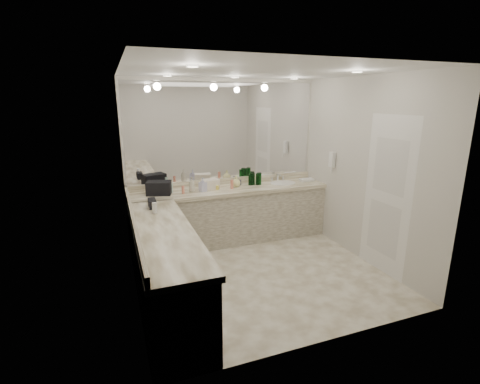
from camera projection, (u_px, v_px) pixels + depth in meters
name	position (u px, v px, depth m)	size (l,w,h in m)	color
floor	(259.00, 272.00, 4.73)	(3.20, 3.20, 0.00)	beige
ceiling	(262.00, 71.00, 4.06)	(3.20, 3.20, 0.00)	white
wall_back	(224.00, 160.00, 5.75)	(3.20, 0.02, 2.60)	beige
wall_left	(129.00, 191.00, 3.85)	(0.02, 3.00, 2.60)	beige
wall_right	(364.00, 171.00, 4.93)	(0.02, 3.00, 2.60)	beige
vanity_back_base	(230.00, 216.00, 5.70)	(3.20, 0.60, 0.84)	beige
vanity_back_top	(230.00, 190.00, 5.58)	(3.20, 0.64, 0.06)	#F4ECCD
vanity_left_base	(165.00, 270.00, 3.91)	(0.60, 2.40, 0.84)	beige
vanity_left_top	(163.00, 233.00, 3.79)	(0.64, 2.42, 0.06)	#F4ECCD
backsplash_back	(225.00, 181.00, 5.82)	(3.20, 0.04, 0.10)	#F4ECCD
backsplash_left	(133.00, 220.00, 3.95)	(0.04, 3.00, 0.10)	#F4ECCD
mirror_back	(224.00, 132.00, 5.61)	(3.12, 0.01, 1.55)	white
mirror_left	(126.00, 148.00, 3.73)	(0.01, 2.92, 1.55)	white
sink	(283.00, 183.00, 5.90)	(0.44, 0.44, 0.03)	white
faucet	(277.00, 177.00, 6.07)	(0.24, 0.16, 0.14)	silver
wall_phone	(332.00, 160.00, 5.54)	(0.06, 0.10, 0.24)	white
door	(387.00, 196.00, 4.54)	(0.02, 0.82, 2.10)	white
black_toiletry_bag	(159.00, 188.00, 5.17)	(0.35, 0.22, 0.20)	black
black_bag_spill	(152.00, 204.00, 4.55)	(0.09, 0.21, 0.11)	black
cream_cosmetic_case	(210.00, 184.00, 5.50)	(0.27, 0.17, 0.16)	silver
hand_towel	(307.00, 180.00, 6.06)	(0.23, 0.16, 0.04)	white
lotion_left	(154.00, 208.00, 4.33)	(0.06, 0.06, 0.14)	white
soap_bottle_a	(192.00, 184.00, 5.32)	(0.09, 0.09, 0.23)	beige
soap_bottle_b	(203.00, 185.00, 5.35)	(0.10, 0.10, 0.22)	silver
soap_bottle_c	(236.00, 181.00, 5.64)	(0.14, 0.14, 0.18)	#E6E190
green_bottle_0	(252.00, 178.00, 5.82)	(0.07, 0.07, 0.21)	#0E5519
green_bottle_1	(250.00, 180.00, 5.75)	(0.07, 0.07, 0.18)	#0E5519
green_bottle_2	(258.00, 179.00, 5.77)	(0.06, 0.06, 0.19)	#0E5519
green_bottle_3	(253.00, 179.00, 5.77)	(0.07, 0.07, 0.21)	#0E5519
green_bottle_4	(259.00, 179.00, 5.78)	(0.07, 0.07, 0.20)	#0E5519
amenity_bottle_0	(240.00, 182.00, 5.77)	(0.04, 0.04, 0.09)	#3F3F4C
amenity_bottle_1	(183.00, 190.00, 5.23)	(0.04, 0.04, 0.12)	#E57F66
amenity_bottle_2	(217.00, 187.00, 5.48)	(0.05, 0.05, 0.07)	#F2D84C
amenity_bottle_3	(207.00, 185.00, 5.46)	(0.04, 0.04, 0.14)	#9966B2
amenity_bottle_4	(171.00, 188.00, 5.30)	(0.05, 0.05, 0.15)	silver
amenity_bottle_5	(232.00, 184.00, 5.52)	(0.05, 0.05, 0.14)	#E57F66
amenity_bottle_6	(203.00, 187.00, 5.44)	(0.05, 0.05, 0.10)	silver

